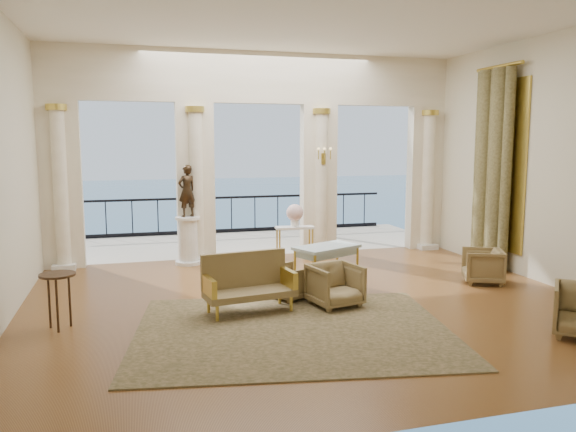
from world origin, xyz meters
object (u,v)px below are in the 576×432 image
object	(u,v)px
pedestal	(188,241)
side_table	(58,281)
armchair_c	(483,264)
armchair_d	(291,280)
game_table	(327,250)
console_table	(295,233)
settee	(248,283)
armchair_a	(335,283)
statue	(187,191)

from	to	relation	value
pedestal	side_table	xyz separation A→B (m)	(-2.15, -3.70, 0.19)
side_table	armchair_c	bearing A→B (deg)	4.91
armchair_d	game_table	world-z (taller)	game_table
pedestal	console_table	distance (m)	2.27
settee	side_table	xyz separation A→B (m)	(-2.68, -0.09, 0.23)
armchair_a	armchair_d	world-z (taller)	armchair_a
armchair_c	statue	bearing A→B (deg)	-95.91
armchair_a	pedestal	world-z (taller)	pedestal
statue	side_table	size ratio (longest dim) A/B	1.38
armchair_d	statue	world-z (taller)	statue
pedestal	armchair_c	bearing A→B (deg)	-31.39
armchair_a	pedestal	bearing A→B (deg)	105.20
statue	console_table	world-z (taller)	statue
game_table	statue	size ratio (longest dim) A/B	1.18
armchair_a	side_table	size ratio (longest dim) A/B	0.94
armchair_c	statue	distance (m)	6.03
armchair_a	settee	world-z (taller)	settee
armchair_a	side_table	distance (m)	4.08
game_table	console_table	size ratio (longest dim) A/B	1.52
settee	console_table	size ratio (longest dim) A/B	1.70
armchair_a	game_table	size ratio (longest dim) A/B	0.58
armchair_c	console_table	xyz separation A→B (m)	(-2.83, 2.63, 0.30)
armchair_a	armchair_d	size ratio (longest dim) A/B	1.19
armchair_c	side_table	bearing A→B (deg)	-59.61
armchair_c	pedestal	size ratio (longest dim) A/B	0.69
armchair_c	pedestal	world-z (taller)	pedestal
pedestal	settee	bearing A→B (deg)	-81.54
armchair_d	game_table	bearing A→B (deg)	-87.81
armchair_d	console_table	distance (m)	2.82
armchair_d	game_table	distance (m)	0.95
settee	armchair_a	bearing A→B (deg)	-12.88
statue	armchair_d	bearing A→B (deg)	89.25
armchair_d	settee	size ratio (longest dim) A/B	0.44
settee	pedestal	xyz separation A→B (m)	(-0.54, 3.61, 0.04)
armchair_a	armchair_d	bearing A→B (deg)	120.23
armchair_c	settee	xyz separation A→B (m)	(-4.51, -0.53, 0.10)
settee	pedestal	world-z (taller)	pedestal
side_table	statue	bearing A→B (deg)	59.86
armchair_d	pedestal	bearing A→B (deg)	-2.56
armchair_c	side_table	size ratio (longest dim) A/B	0.88
armchair_c	pedestal	bearing A→B (deg)	-95.91
game_table	statue	xyz separation A→B (m)	(-2.14, 2.70, 0.86)
armchair_c	settee	size ratio (longest dim) A/B	0.49
armchair_a	game_table	bearing A→B (deg)	65.69
armchair_a	armchair_d	xyz separation A→B (m)	(-0.55, 0.60, -0.06)
settee	statue	size ratio (longest dim) A/B	1.32
armchair_a	console_table	size ratio (longest dim) A/B	0.88
console_table	side_table	bearing A→B (deg)	-138.50
armchair_d	settee	xyz separation A→B (m)	(-0.83, -0.49, 0.14)
armchair_c	console_table	distance (m)	3.87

